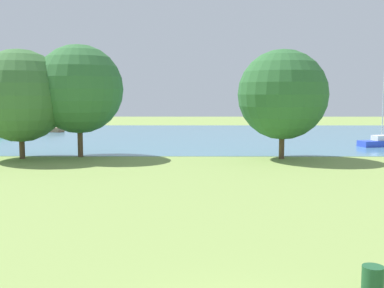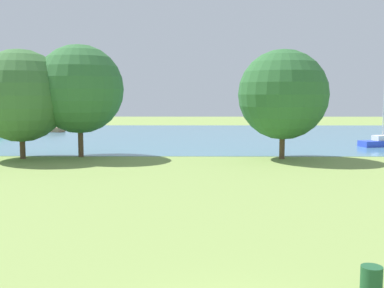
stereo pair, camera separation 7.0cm
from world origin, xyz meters
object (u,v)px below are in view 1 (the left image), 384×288
at_px(tree_east_near, 20,96).
at_px(sailboat_brown, 47,129).
at_px(tree_west_far, 283,95).
at_px(tree_mid_shore, 79,89).
at_px(litter_bin, 373,281).
at_px(sailboat_blue, 381,142).

bearing_deg(tree_east_near, sailboat_brown, 103.69).
height_order(sailboat_brown, tree_west_far, tree_west_far).
distance_m(tree_mid_shore, tree_west_far, 16.78).
bearing_deg(tree_west_far, litter_bin, -95.34).
height_order(litter_bin, tree_mid_shore, tree_mid_shore).
xyz_separation_m(sailboat_brown, tree_west_far, (27.96, -27.59, 4.76)).
xyz_separation_m(sailboat_blue, tree_east_near, (-33.02, -9.42, 4.66)).
bearing_deg(tree_east_near, litter_bin, -54.33).
bearing_deg(litter_bin, tree_west_far, 84.66).
relative_size(litter_bin, sailboat_brown, 0.12).
height_order(sailboat_blue, tree_mid_shore, tree_mid_shore).
xyz_separation_m(litter_bin, sailboat_blue, (14.28, 35.53, 0.07)).
bearing_deg(sailboat_blue, tree_east_near, -164.07).
height_order(sailboat_brown, tree_mid_shore, tree_mid_shore).
bearing_deg(sailboat_brown, litter_bin, -64.67).
relative_size(sailboat_brown, tree_east_near, 0.78).
bearing_deg(tree_mid_shore, litter_bin, -62.46).
distance_m(litter_bin, sailboat_blue, 38.30).
xyz_separation_m(litter_bin, sailboat_brown, (-25.51, 53.87, 0.06)).
bearing_deg(tree_east_near, tree_mid_shore, 16.02).
distance_m(tree_east_near, tree_west_far, 21.20).
height_order(litter_bin, tree_east_near, tree_east_near).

